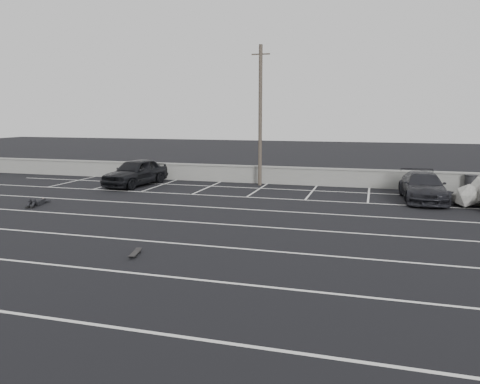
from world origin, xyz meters
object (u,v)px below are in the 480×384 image
(skateboard, at_px, (135,253))
(car_left, at_px, (136,172))
(utility_pole, at_px, (260,116))
(trash_bin, at_px, (470,184))
(car_right, at_px, (423,187))
(person, at_px, (39,200))

(skateboard, bearing_deg, car_left, 105.84)
(utility_pole, relative_size, trash_bin, 8.20)
(car_right, relative_size, trash_bin, 4.80)
(trash_bin, relative_size, person, 0.44)
(utility_pole, xyz_separation_m, trash_bin, (11.55, 0.40, -3.61))
(car_right, height_order, skateboard, car_right)
(car_left, bearing_deg, utility_pole, 25.56)
(car_right, bearing_deg, trash_bin, 45.66)
(trash_bin, xyz_separation_m, person, (-20.15, -9.10, -0.29))
(car_left, height_order, person, car_left)
(car_left, distance_m, utility_pole, 8.08)
(car_left, distance_m, car_right, 15.92)
(utility_pole, bearing_deg, trash_bin, 1.98)
(skateboard, bearing_deg, person, 131.52)
(car_left, xyz_separation_m, utility_pole, (7.04, 2.19, 3.32))
(car_left, bearing_deg, car_right, 6.35)
(person, bearing_deg, utility_pole, 29.08)
(car_left, distance_m, trash_bin, 18.78)
(skateboard, bearing_deg, utility_pole, 76.46)
(utility_pole, bearing_deg, skateboard, -91.03)
(person, xyz_separation_m, skateboard, (8.33, -6.05, -0.14))
(car_left, relative_size, trash_bin, 4.72)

